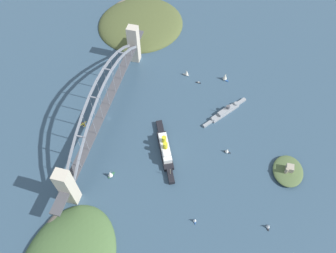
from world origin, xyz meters
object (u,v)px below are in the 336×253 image
naval_cruiser (225,112)px  small_boat_5 (198,83)px  seaplane_taxiing_near_bridge (84,125)px  small_boat_2 (187,73)px  small_boat_6 (268,226)px  small_boat_1 (110,174)px  small_boat_3 (225,77)px  ocean_liner (165,149)px  small_boat_4 (227,151)px  small_boat_0 (195,220)px  fort_island_mid_harbor (288,171)px  harbor_arch_bridge (106,103)px

naval_cruiser → small_boat_5: (-44.04, -44.29, -2.11)m
seaplane_taxiing_near_bridge → small_boat_5: (-107.94, 127.62, -1.27)m
small_boat_2 → small_boat_6: small_boat_2 is taller
naval_cruiser → small_boat_2: (-54.71, -63.52, 2.12)m
small_boat_1 → small_boat_3: 210.85m
ocean_liner → small_boat_4: 74.38m
naval_cruiser → seaplane_taxiing_near_bridge: bearing=-69.6°
small_boat_6 → small_boat_0: bearing=-80.9°
small_boat_2 → small_boat_4: (113.88, 74.06, -1.24)m
small_boat_3 → small_boat_1: bearing=-29.8°
fort_island_mid_harbor → seaplane_taxiing_near_bridge: bearing=-91.2°
small_boat_2 → small_boat_5: bearing=61.0°
small_boat_4 → small_boat_6: size_ratio=1.02×
ocean_liner → naval_cruiser: 98.23m
small_boat_2 → seaplane_taxiing_near_bridge: bearing=-42.4°
small_boat_4 → small_boat_5: bearing=-152.0°
naval_cruiser → fort_island_mid_harbor: size_ratio=1.47×
small_boat_0 → ocean_liner: bearing=-145.6°
small_boat_0 → small_boat_2: size_ratio=0.64×
small_boat_4 → small_boat_0: bearing=-12.7°
harbor_arch_bridge → small_boat_0: 173.60m
harbor_arch_bridge → ocean_liner: size_ratio=3.49×
naval_cruiser → ocean_liner: bearing=-39.0°
fort_island_mid_harbor → seaplane_taxiing_near_bridge: 254.12m
harbor_arch_bridge → ocean_liner: 91.85m
small_boat_0 → small_boat_2: (-206.32, -53.21, 1.79)m
small_boat_1 → small_boat_4: bearing=117.2°
seaplane_taxiing_near_bridge → ocean_liner: bearing=83.6°
small_boat_1 → small_boat_3: bearing=150.2°
fort_island_mid_harbor → small_boat_4: (-10.15, -71.60, -0.04)m
naval_cruiser → small_boat_1: naval_cruiser is taller
naval_cruiser → small_boat_2: 83.86m
harbor_arch_bridge → fort_island_mid_harbor: (24.26, 226.65, -27.23)m
small_boat_2 → small_boat_5: (10.67, 19.23, -4.23)m
harbor_arch_bridge → small_boat_1: harbor_arch_bridge is taller
harbor_arch_bridge → naval_cruiser: size_ratio=4.72×
harbor_arch_bridge → small_boat_1: (78.14, 30.33, -25.88)m
ocean_liner → small_boat_6: size_ratio=10.56×
ocean_liner → small_boat_0: size_ratio=12.21×
small_boat_2 → small_boat_1: bearing=-15.9°
seaplane_taxiing_near_bridge → small_boat_4: 182.52m
naval_cruiser → small_boat_4: naval_cruiser is taller
naval_cruiser → small_boat_5: 62.50m
small_boat_2 → harbor_arch_bridge: bearing=-39.1°
small_boat_3 → small_boat_6: (199.30, 74.01, -1.99)m
small_boat_1 → small_boat_6: (16.38, 178.90, -1.42)m
harbor_arch_bridge → small_boat_5: 137.46m
small_boat_4 → seaplane_taxiing_near_bridge: bearing=-88.5°
small_boat_1 → naval_cruiser: bearing=137.2°
small_boat_2 → small_boat_4: small_boat_2 is taller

